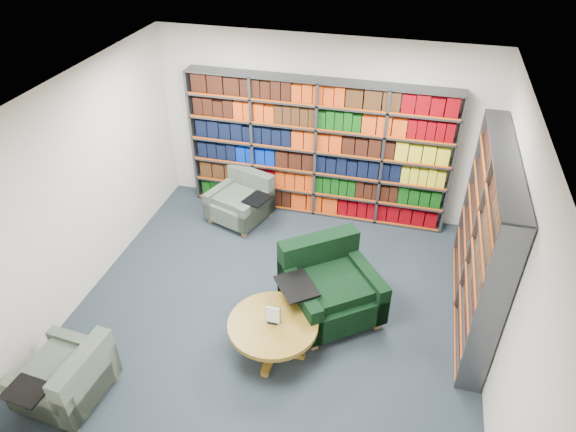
% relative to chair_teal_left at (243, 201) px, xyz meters
% --- Properties ---
extents(room_shell, '(5.02, 5.02, 2.82)m').
position_rel_chair_teal_left_xyz_m(room_shell, '(1.07, -1.87, 1.10)').
color(room_shell, '#1F2A31').
rests_on(room_shell, ground).
extents(bookshelf_back, '(4.00, 0.28, 2.20)m').
position_rel_chair_teal_left_xyz_m(bookshelf_back, '(1.07, 0.47, 0.80)').
color(bookshelf_back, '#47494F').
rests_on(bookshelf_back, ground).
extents(bookshelf_right, '(0.28, 2.50, 2.20)m').
position_rel_chair_teal_left_xyz_m(bookshelf_right, '(3.41, -1.27, 0.80)').
color(bookshelf_right, '#47494F').
rests_on(bookshelf_right, ground).
extents(chair_teal_left, '(1.08, 1.03, 0.74)m').
position_rel_chair_teal_left_xyz_m(chair_teal_left, '(0.00, 0.00, 0.00)').
color(chair_teal_left, '#0D243E').
rests_on(chair_teal_left, ground).
extents(chair_green_right, '(1.44, 1.44, 0.94)m').
position_rel_chair_teal_left_xyz_m(chair_green_right, '(1.69, -1.70, 0.08)').
color(chair_green_right, black).
rests_on(chair_green_right, ground).
extents(chair_teal_front, '(0.88, 0.99, 0.74)m').
position_rel_chair_teal_left_xyz_m(chair_teal_front, '(-0.65, -3.68, 0.00)').
color(chair_teal_front, '#0D243E').
rests_on(chair_teal_front, ground).
extents(coffee_table, '(1.02, 1.02, 0.72)m').
position_rel_chair_teal_left_xyz_m(coffee_table, '(1.23, -2.56, 0.09)').
color(coffee_table, olive).
rests_on(coffee_table, ground).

